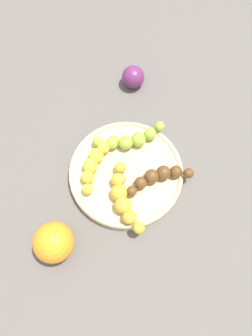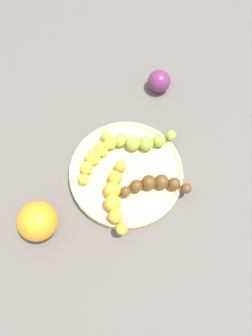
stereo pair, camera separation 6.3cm
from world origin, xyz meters
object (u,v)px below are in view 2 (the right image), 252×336
object	(u,v)px
banana_spotted	(115,196)
fruit_bowl	(126,173)
orange_fruit	(38,221)
banana_yellow	(99,155)
plum_purple	(159,81)
banana_green	(140,141)
banana_overripe	(155,184)

from	to	relation	value
banana_spotted	fruit_bowl	bearing A→B (deg)	-111.20
banana_spotted	orange_fruit	world-z (taller)	orange_fruit
banana_yellow	plum_purple	bearing A→B (deg)	-84.88
fruit_bowl	banana_yellow	bearing A→B (deg)	121.61
banana_green	orange_fruit	distance (m)	0.26
banana_spotted	plum_purple	size ratio (longest dim) A/B	2.59
plum_purple	orange_fruit	size ratio (longest dim) A/B	0.68
banana_spotted	banana_overripe	bearing A→B (deg)	-163.27
banana_yellow	orange_fruit	world-z (taller)	orange_fruit
fruit_bowl	banana_green	distance (m)	0.07
banana_yellow	banana_spotted	world-z (taller)	banana_spotted
banana_overripe	banana_green	bearing A→B (deg)	14.00
banana_yellow	fruit_bowl	bearing A→B (deg)	-169.21
banana_overripe	plum_purple	bearing A→B (deg)	-7.27
banana_spotted	banana_green	size ratio (longest dim) A/B	0.99
banana_green	orange_fruit	size ratio (longest dim) A/B	1.80
banana_yellow	banana_overripe	world-z (taller)	same
banana_green	plum_purple	xyz separation A→B (m)	(0.12, 0.11, -0.01)
banana_overripe	banana_green	size ratio (longest dim) A/B	0.94
fruit_bowl	orange_fruit	size ratio (longest dim) A/B	3.09
banana_spotted	plum_purple	distance (m)	0.30
banana_yellow	banana_overripe	xyz separation A→B (m)	(0.07, -0.11, -0.00)
banana_spotted	banana_green	world-z (taller)	banana_spotted
plum_purple	banana_overripe	bearing A→B (deg)	-123.31
banana_spotted	plum_purple	world-z (taller)	same
plum_purple	fruit_bowl	bearing A→B (deg)	-138.24
banana_yellow	banana_spotted	distance (m)	0.10
banana_spotted	orange_fruit	bearing A→B (deg)	17.47
banana_overripe	orange_fruit	world-z (taller)	orange_fruit
fruit_bowl	banana_spotted	bearing A→B (deg)	-139.18
fruit_bowl	banana_green	size ratio (longest dim) A/B	1.72
banana_spotted	banana_overripe	size ratio (longest dim) A/B	1.05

